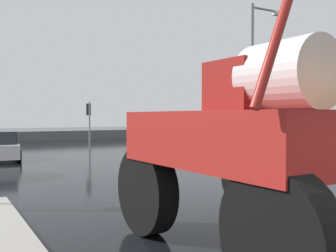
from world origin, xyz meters
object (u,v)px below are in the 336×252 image
object	(u,v)px
traffic_signal_near_right	(239,105)
streetlight_near_right	(254,76)
traffic_signal_far_left	(89,115)
oversize_sprayer	(262,143)
sedan_ahead	(0,147)

from	to	relation	value
traffic_signal_near_right	streetlight_near_right	world-z (taller)	streetlight_near_right
traffic_signal_near_right	traffic_signal_far_left	xyz separation A→B (m)	(-0.70, 15.26, -0.32)
oversize_sprayer	streetlight_near_right	world-z (taller)	streetlight_near_right
sedan_ahead	traffic_signal_near_right	world-z (taller)	traffic_signal_near_right
oversize_sprayer	traffic_signal_far_left	world-z (taller)	oversize_sprayer
traffic_signal_near_right	traffic_signal_far_left	size ratio (longest dim) A/B	1.13
oversize_sprayer	traffic_signal_near_right	distance (m)	7.71
streetlight_near_right	sedan_ahead	bearing A→B (deg)	139.27
traffic_signal_far_left	sedan_ahead	bearing A→B (deg)	-143.85
sedan_ahead	oversize_sprayer	bearing A→B (deg)	-166.66
traffic_signal_far_left	traffic_signal_near_right	bearing A→B (deg)	-87.36
oversize_sprayer	streetlight_near_right	distance (m)	11.37
traffic_signal_near_right	oversize_sprayer	bearing A→B (deg)	-127.42
oversize_sprayer	traffic_signal_far_left	xyz separation A→B (m)	(3.95, 21.34, 0.58)
oversize_sprayer	streetlight_near_right	xyz separation A→B (m)	(7.42, 8.29, 2.33)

